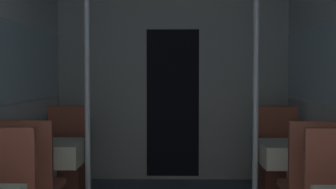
% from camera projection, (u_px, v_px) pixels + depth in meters
% --- Properties ---
extents(bulkhead_far, '(2.81, 0.09, 2.25)m').
position_uv_depth(bulkhead_far, '(173.00, 89.00, 5.76)').
color(bulkhead_far, '#A8A8A3').
rests_on(bulkhead_far, ground_plane).
extents(dining_table_left_1, '(0.58, 0.58, 0.71)m').
position_uv_depth(dining_table_left_1, '(50.00, 156.00, 4.11)').
color(dining_table_left_1, '#4C4C51').
rests_on(dining_table_left_1, ground_plane).
extents(chair_left_far_1, '(0.42, 0.42, 0.98)m').
position_uv_depth(chair_left_far_1, '(65.00, 175.00, 4.65)').
color(chair_left_far_1, brown).
rests_on(chair_left_far_1, ground_plane).
extents(support_pole_left_1, '(0.05, 0.05, 2.25)m').
position_uv_depth(support_pole_left_1, '(87.00, 95.00, 4.08)').
color(support_pole_left_1, silver).
rests_on(support_pole_left_1, ground_plane).
extents(dining_table_right_1, '(0.58, 0.58, 0.71)m').
position_uv_depth(dining_table_right_1, '(293.00, 157.00, 4.07)').
color(dining_table_right_1, '#4C4C51').
rests_on(dining_table_right_1, ground_plane).
extents(chair_right_far_1, '(0.42, 0.42, 0.98)m').
position_uv_depth(chair_right_far_1, '(280.00, 176.00, 4.62)').
color(chair_right_far_1, brown).
rests_on(chair_right_far_1, ground_plane).
extents(support_pole_right_1, '(0.05, 0.05, 2.25)m').
position_uv_depth(support_pole_right_1, '(256.00, 96.00, 4.05)').
color(support_pole_right_1, silver).
rests_on(support_pole_right_1, ground_plane).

